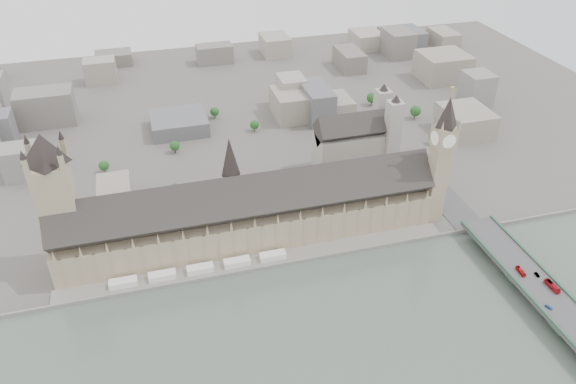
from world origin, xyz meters
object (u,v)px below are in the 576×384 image
object	(u,v)px
elizabeth_tower	(441,152)
car_approach	(443,178)
westminster_bridge	(537,291)
victoria_tower	(56,197)
palace_of_westminster	(249,214)
westminster_abbey	(357,142)
red_bus_south	(552,286)
car_blue	(549,307)
car_silver	(537,275)
red_bus_north	(521,271)

from	to	relation	value
elizabeth_tower	car_approach	size ratio (longest dim) A/B	19.55
westminster_bridge	car_approach	size ratio (longest dim) A/B	59.12
victoria_tower	car_approach	xyz separation A→B (m)	(288.36, 16.14, -44.16)
palace_of_westminster	westminster_abbey	xyz separation A→B (m)	(110.92, 75.30, 2.38)
westminster_bridge	red_bus_south	world-z (taller)	red_bus_south
elizabeth_tower	westminster_abbey	world-z (taller)	elizabeth_tower
westminster_bridge	car_blue	size ratio (longest dim) A/B	71.60
westminster_abbey	car_approach	xyz separation A→B (m)	(55.43, -52.86, -14.03)
westminster_bridge	westminster_abbey	distance (m)	190.56
westminster_bridge	car_silver	bearing A→B (deg)	62.50
palace_of_westminster	car_blue	bearing A→B (deg)	-39.03
westminster_bridge	palace_of_westminster	bearing A→B (deg)	146.51
red_bus_north	car_approach	world-z (taller)	red_bus_north
red_bus_north	victoria_tower	bearing A→B (deg)	165.28
car_blue	palace_of_westminster	bearing A→B (deg)	120.58
red_bus_north	car_silver	xyz separation A→B (m)	(8.56, -5.14, -0.57)
palace_of_westminster	red_bus_south	world-z (taller)	palace_of_westminster
westminster_abbey	car_silver	size ratio (longest dim) A/B	15.24
palace_of_westminster	car_blue	distance (m)	199.88
elizabeth_tower	car_blue	distance (m)	124.46
victoria_tower	car_blue	xyz separation A→B (m)	(277.00, -131.96, -44.18)
elizabeth_tower	westminster_abbey	xyz separation A→B (m)	(-27.08, 87.00, -33.01)
elizabeth_tower	car_silver	xyz separation A→B (m)	(28.25, -87.33, -47.10)
palace_of_westminster	car_silver	bearing A→B (deg)	-30.78
westminster_abbey	car_silver	bearing A→B (deg)	-72.39
palace_of_westminster	victoria_tower	bearing A→B (deg)	177.04
elizabeth_tower	car_silver	world-z (taller)	elizabeth_tower
red_bus_north	red_bus_south	distance (m)	20.32
victoria_tower	westminster_bridge	distance (m)	309.91
red_bus_south	car_approach	distance (m)	133.94
car_approach	red_bus_south	bearing A→B (deg)	-103.54
palace_of_westminster	red_bus_north	world-z (taller)	palace_of_westminster
westminster_bridge	westminster_abbey	bearing A→B (deg)	105.64
palace_of_westminster	red_bus_south	xyz separation A→B (m)	(167.83, -111.50, -10.74)
victoria_tower	elizabeth_tower	bearing A→B (deg)	-3.96
palace_of_westminster	westminster_abbey	distance (m)	134.09
palace_of_westminster	car_silver	distance (m)	193.87
palace_of_westminster	red_bus_north	distance (m)	183.87
palace_of_westminster	elizabeth_tower	bearing A→B (deg)	-4.85
red_bus_north	car_approach	size ratio (longest dim) A/B	1.70
elizabeth_tower	car_silver	size ratio (longest dim) A/B	24.10
elizabeth_tower	car_blue	world-z (taller)	elizabeth_tower
palace_of_westminster	car_silver	xyz separation A→B (m)	(166.25, -99.03, -11.72)
victoria_tower	westminster_bridge	bearing A→B (deg)	-21.78
victoria_tower	westminster_bridge	xyz separation A→B (m)	(284.00, -113.50, -50.08)
car_blue	red_bus_south	bearing A→B (deg)	27.45
elizabeth_tower	red_bus_south	xyz separation A→B (m)	(29.83, -99.80, -46.13)
palace_of_westminster	red_bus_north	size ratio (longest dim) A/B	28.28
car_silver	car_approach	distance (m)	121.47
palace_of_westminster	westminster_bridge	size ratio (longest dim) A/B	0.82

